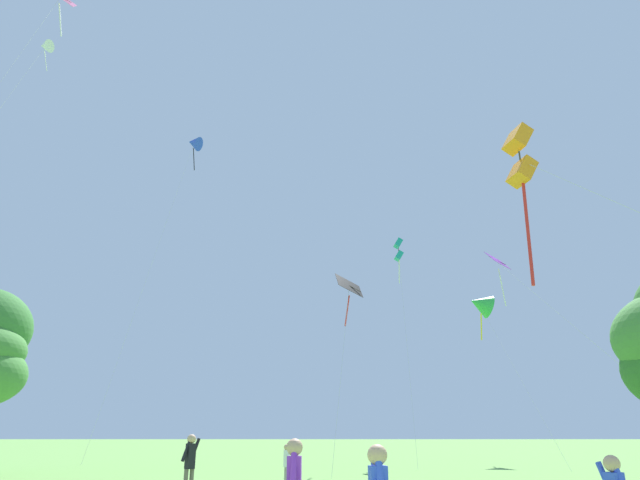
# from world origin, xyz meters

# --- Properties ---
(kite_purple_streamer) EXTENTS (3.93, 12.38, 11.07)m
(kite_purple_streamer) POSITION_xyz_m (11.17, 24.63, 9.91)
(kite_purple_streamer) COLOR purple
(kite_purple_streamer) RESTS_ON ground_plane
(kite_black_large) EXTENTS (2.07, 7.15, 10.85)m
(kite_black_large) POSITION_xyz_m (3.12, 28.23, 9.60)
(kite_black_large) COLOR black
(kite_black_large) RESTS_ON ground_plane
(kite_green_small) EXTENTS (2.14, 11.78, 12.11)m
(kite_green_small) POSITION_xyz_m (13.54, 37.36, 11.02)
(kite_green_small) COLOR green
(kite_green_small) RESTS_ON ground_plane
(kite_blue_delta) EXTENTS (3.99, 8.55, 27.36)m
(kite_blue_delta) POSITION_xyz_m (-9.96, 40.45, 26.52)
(kite_blue_delta) COLOR blue
(kite_blue_delta) RESTS_ON ground_plane
(kite_white_distant) EXTENTS (1.06, 12.29, 26.90)m
(kite_white_distant) POSITION_xyz_m (-17.05, 27.10, 26.30)
(kite_white_distant) COLOR white
(kite_white_distant) RESTS_ON ground_plane
(kite_pink_low) EXTENTS (1.83, 12.64, 29.99)m
(kite_pink_low) POSITION_xyz_m (-15.74, 25.25, 27.75)
(kite_pink_low) COLOR pink
(kite_pink_low) RESTS_ON ground_plane
(kite_orange_box) EXTENTS (3.97, 10.89, 10.70)m
(kite_orange_box) POSITION_xyz_m (7.49, 11.53, 9.55)
(kite_orange_box) COLOR orange
(kite_orange_box) RESTS_ON ground_plane
(kite_teal_box) EXTENTS (1.36, 9.82, 16.21)m
(kite_teal_box) POSITION_xyz_m (7.55, 37.15, 15.18)
(kite_teal_box) COLOR teal
(kite_teal_box) RESTS_ON ground_plane
(person_with_spool) EXTENTS (0.46, 0.47, 1.78)m
(person_with_spool) POSITION_xyz_m (-2.15, 13.07, 1.07)
(person_with_spool) COLOR #665B4C
(person_with_spool) RESTS_ON ground_plane
(person_child_small) EXTENTS (0.24, 0.46, 1.45)m
(person_child_small) POSITION_xyz_m (0.29, 17.01, 0.87)
(person_child_small) COLOR gray
(person_child_small) RESTS_ON ground_plane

